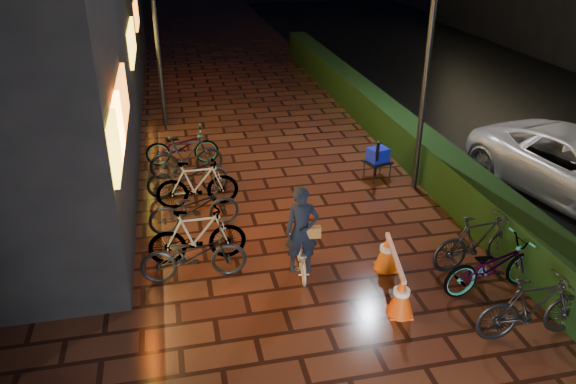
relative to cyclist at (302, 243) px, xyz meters
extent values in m
plane|color=#381911|center=(0.61, -0.93, -0.63)|extent=(80.00, 80.00, 0.00)
cube|color=black|center=(3.91, 7.07, -0.13)|extent=(0.70, 20.00, 1.00)
cube|color=yellow|center=(-2.84, 0.57, 1.97)|extent=(0.08, 2.00, 0.90)
cube|color=orange|center=(-2.84, 2.07, 1.97)|extent=(0.08, 3.00, 0.90)
cube|color=yellow|center=(-2.84, 8.07, 1.97)|extent=(0.08, 2.80, 0.90)
cube|color=orange|center=(-2.84, 13.07, 1.97)|extent=(0.08, 2.20, 0.90)
cylinder|color=black|center=(3.39, 2.87, 1.67)|extent=(0.15, 0.15, 4.59)
cylinder|color=black|center=(-2.17, 8.54, 1.71)|extent=(0.15, 0.15, 4.67)
imported|color=silver|center=(0.00, 0.05, -0.32)|extent=(0.55, 1.22, 0.62)
imported|color=black|center=(-0.01, -0.04, 0.27)|extent=(0.62, 0.44, 1.58)
cube|color=#945F28|center=(0.17, -0.08, 0.24)|extent=(0.29, 0.15, 0.20)
cone|color=#D6410B|center=(1.27, -1.41, -0.28)|extent=(0.43, 0.43, 0.69)
cone|color=#EE590C|center=(1.52, -0.16, -0.28)|extent=(0.43, 0.43, 0.69)
cube|color=#FF480D|center=(1.27, -1.41, -0.61)|extent=(0.44, 0.44, 0.03)
cube|color=#EC550C|center=(1.52, -0.16, -0.61)|extent=(0.44, 0.44, 0.03)
cube|color=red|center=(1.39, -0.79, 0.02)|extent=(0.36, 1.46, 0.07)
cube|color=black|center=(2.70, 3.50, -0.19)|extent=(0.71, 0.63, 0.04)
cylinder|color=black|center=(2.53, 3.24, -0.42)|extent=(0.04, 0.04, 0.41)
cylinder|color=black|center=(2.99, 3.37, -0.42)|extent=(0.04, 0.04, 0.41)
cylinder|color=black|center=(2.42, 3.62, -0.42)|extent=(0.04, 0.04, 0.41)
cylinder|color=black|center=(2.88, 3.75, -0.42)|extent=(0.04, 0.04, 0.41)
cube|color=#0D18B2|center=(2.70, 3.50, -0.01)|extent=(0.52, 0.47, 0.33)
cylinder|color=black|center=(2.59, 3.29, -0.03)|extent=(0.21, 0.47, 1.05)
imported|color=black|center=(-1.58, 2.97, -0.10)|extent=(1.76, 0.52, 1.06)
imported|color=black|center=(-1.76, 3.57, -0.15)|extent=(1.84, 0.72, 0.95)
imported|color=black|center=(-1.73, 4.59, -0.10)|extent=(1.81, 0.71, 1.06)
imported|color=black|center=(-1.79, 5.39, -0.15)|extent=(1.84, 0.72, 0.95)
imported|color=black|center=(-1.72, 1.99, -0.15)|extent=(1.88, 0.88, 0.95)
imported|color=black|center=(-1.84, 0.27, -0.15)|extent=(1.82, 0.66, 0.95)
imported|color=black|center=(-1.73, 0.80, -0.10)|extent=(1.77, 0.52, 1.06)
imported|color=black|center=(2.93, -2.33, -0.10)|extent=(1.78, 0.58, 1.06)
imported|color=black|center=(3.09, -0.45, -0.10)|extent=(1.80, 0.66, 1.06)
imported|color=black|center=(2.98, -1.14, -0.15)|extent=(1.87, 0.82, 0.95)
camera|label=1|loc=(-1.99, -8.02, 5.04)|focal=35.00mm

